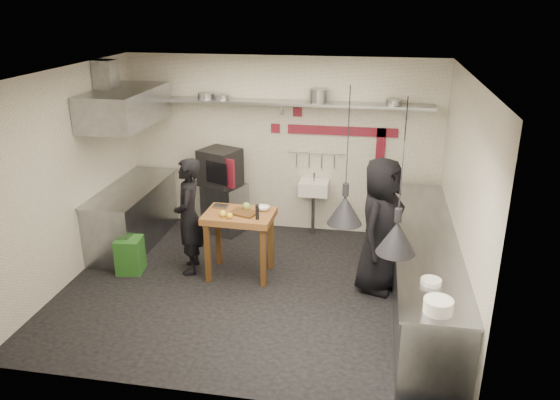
% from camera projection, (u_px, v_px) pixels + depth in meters
% --- Properties ---
extents(floor, '(5.00, 5.00, 0.00)m').
position_uv_depth(floor, '(254.00, 287.00, 7.26)').
color(floor, black).
rests_on(floor, ground).
extents(ceiling, '(5.00, 5.00, 0.00)m').
position_uv_depth(ceiling, '(250.00, 74.00, 6.27)').
color(ceiling, beige).
rests_on(ceiling, floor).
extents(wall_back, '(5.00, 0.04, 2.80)m').
position_uv_depth(wall_back, '(282.00, 145.00, 8.70)').
color(wall_back, silver).
rests_on(wall_back, floor).
extents(wall_front, '(5.00, 0.04, 2.80)m').
position_uv_depth(wall_front, '(200.00, 266.00, 4.83)').
color(wall_front, silver).
rests_on(wall_front, floor).
extents(wall_left, '(0.04, 4.20, 2.80)m').
position_uv_depth(wall_left, '(68.00, 177.00, 7.18)').
color(wall_left, silver).
rests_on(wall_left, floor).
extents(wall_right, '(0.04, 4.20, 2.80)m').
position_uv_depth(wall_right, '(462.00, 201.00, 6.35)').
color(wall_right, silver).
rests_on(wall_right, floor).
extents(red_band_horiz, '(1.70, 0.02, 0.14)m').
position_uv_depth(red_band_horiz, '(342.00, 131.00, 8.42)').
color(red_band_horiz, maroon).
rests_on(red_band_horiz, wall_back).
extents(red_band_vert, '(0.14, 0.02, 1.10)m').
position_uv_depth(red_band_vert, '(380.00, 163.00, 8.49)').
color(red_band_vert, maroon).
rests_on(red_band_vert, wall_back).
extents(red_tile_a, '(0.14, 0.02, 0.14)m').
position_uv_depth(red_tile_a, '(298.00, 112.00, 8.45)').
color(red_tile_a, maroon).
rests_on(red_tile_a, wall_back).
extents(red_tile_b, '(0.14, 0.02, 0.14)m').
position_uv_depth(red_tile_b, '(275.00, 128.00, 8.60)').
color(red_tile_b, maroon).
rests_on(red_tile_b, wall_back).
extents(back_shelf, '(4.60, 0.34, 0.04)m').
position_uv_depth(back_shelf, '(280.00, 102.00, 8.28)').
color(back_shelf, gray).
rests_on(back_shelf, wall_back).
extents(shelf_bracket_left, '(0.04, 0.06, 0.24)m').
position_uv_depth(shelf_bracket_left, '(165.00, 103.00, 8.77)').
color(shelf_bracket_left, gray).
rests_on(shelf_bracket_left, wall_back).
extents(shelf_bracket_mid, '(0.04, 0.06, 0.24)m').
position_uv_depth(shelf_bracket_mid, '(282.00, 107.00, 8.45)').
color(shelf_bracket_mid, gray).
rests_on(shelf_bracket_mid, wall_back).
extents(shelf_bracket_right, '(0.04, 0.06, 0.24)m').
position_uv_depth(shelf_bracket_right, '(407.00, 111.00, 8.14)').
color(shelf_bracket_right, gray).
rests_on(shelf_bracket_right, wall_back).
extents(pan_far_left, '(0.31, 0.31, 0.09)m').
position_uv_depth(pan_far_left, '(206.00, 96.00, 8.45)').
color(pan_far_left, gray).
rests_on(pan_far_left, back_shelf).
extents(pan_mid_left, '(0.28, 0.28, 0.07)m').
position_uv_depth(pan_mid_left, '(222.00, 97.00, 8.41)').
color(pan_mid_left, gray).
rests_on(pan_mid_left, back_shelf).
extents(stock_pot, '(0.33, 0.33, 0.20)m').
position_uv_depth(stock_pot, '(319.00, 96.00, 8.14)').
color(stock_pot, gray).
rests_on(stock_pot, back_shelf).
extents(pan_right, '(0.29, 0.29, 0.08)m').
position_uv_depth(pan_right, '(394.00, 102.00, 7.98)').
color(pan_right, gray).
rests_on(pan_right, back_shelf).
extents(oven_stand, '(0.75, 0.72, 0.80)m').
position_uv_depth(oven_stand, '(225.00, 208.00, 8.88)').
color(oven_stand, gray).
rests_on(oven_stand, floor).
extents(combi_oven, '(0.71, 0.69, 0.58)m').
position_uv_depth(combi_oven, '(220.00, 167.00, 8.65)').
color(combi_oven, black).
rests_on(combi_oven, oven_stand).
extents(oven_door, '(0.52, 0.24, 0.46)m').
position_uv_depth(oven_door, '(220.00, 172.00, 8.43)').
color(oven_door, maroon).
rests_on(oven_door, combi_oven).
extents(oven_glass, '(0.37, 0.17, 0.34)m').
position_uv_depth(oven_glass, '(217.00, 173.00, 8.36)').
color(oven_glass, black).
rests_on(oven_glass, oven_door).
extents(hand_sink, '(0.46, 0.34, 0.22)m').
position_uv_depth(hand_sink, '(314.00, 188.00, 8.66)').
color(hand_sink, white).
rests_on(hand_sink, wall_back).
extents(sink_tap, '(0.03, 0.03, 0.14)m').
position_uv_depth(sink_tap, '(314.00, 177.00, 8.60)').
color(sink_tap, gray).
rests_on(sink_tap, hand_sink).
extents(sink_drain, '(0.06, 0.06, 0.66)m').
position_uv_depth(sink_drain, '(313.00, 214.00, 8.78)').
color(sink_drain, gray).
rests_on(sink_drain, floor).
extents(utensil_rail, '(0.90, 0.02, 0.02)m').
position_uv_depth(utensil_rail, '(316.00, 153.00, 8.60)').
color(utensil_rail, gray).
rests_on(utensil_rail, wall_back).
extents(counter_right, '(0.70, 3.80, 0.90)m').
position_uv_depth(counter_right, '(423.00, 271.00, 6.74)').
color(counter_right, gray).
rests_on(counter_right, floor).
extents(counter_right_top, '(0.76, 3.90, 0.03)m').
position_uv_depth(counter_right_top, '(427.00, 237.00, 6.58)').
color(counter_right_top, gray).
rests_on(counter_right_top, counter_right).
extents(plate_stack, '(0.29, 0.29, 0.13)m').
position_uv_depth(plate_stack, '(438.00, 306.00, 4.96)').
color(plate_stack, white).
rests_on(plate_stack, counter_right_top).
extents(small_bowl_right, '(0.24, 0.24, 0.05)m').
position_uv_depth(small_bowl_right, '(431.00, 282.00, 5.46)').
color(small_bowl_right, white).
rests_on(small_bowl_right, counter_right_top).
extents(counter_left, '(0.70, 1.90, 0.90)m').
position_uv_depth(counter_left, '(133.00, 216.00, 8.42)').
color(counter_left, gray).
rests_on(counter_left, floor).
extents(counter_left_top, '(0.76, 2.00, 0.03)m').
position_uv_depth(counter_left_top, '(130.00, 188.00, 8.26)').
color(counter_left_top, gray).
rests_on(counter_left_top, counter_left).
extents(extractor_hood, '(0.78, 1.60, 0.50)m').
position_uv_depth(extractor_hood, '(125.00, 107.00, 7.81)').
color(extractor_hood, gray).
rests_on(extractor_hood, ceiling).
extents(hood_duct, '(0.28, 0.28, 0.50)m').
position_uv_depth(hood_duct, '(106.00, 78.00, 7.71)').
color(hood_duct, gray).
rests_on(hood_duct, ceiling).
extents(green_bin, '(0.39, 0.39, 0.50)m').
position_uv_depth(green_bin, '(130.00, 255.00, 7.60)').
color(green_bin, '#266021').
rests_on(green_bin, floor).
extents(prep_table, '(0.94, 0.66, 0.92)m').
position_uv_depth(prep_table, '(240.00, 244.00, 7.44)').
color(prep_table, brown).
rests_on(prep_table, floor).
extents(cutting_board, '(0.40, 0.34, 0.02)m').
position_uv_depth(cutting_board, '(243.00, 213.00, 7.25)').
color(cutting_board, '#533316').
rests_on(cutting_board, prep_table).
extents(pepper_mill, '(0.05, 0.05, 0.20)m').
position_uv_depth(pepper_mill, '(257.00, 212.00, 7.04)').
color(pepper_mill, black).
rests_on(pepper_mill, prep_table).
extents(lemon_a, '(0.11, 0.11, 0.09)m').
position_uv_depth(lemon_a, '(223.00, 214.00, 7.15)').
color(lemon_a, yellow).
rests_on(lemon_a, prep_table).
extents(lemon_b, '(0.10, 0.10, 0.08)m').
position_uv_depth(lemon_b, '(230.00, 216.00, 7.09)').
color(lemon_b, yellow).
rests_on(lemon_b, prep_table).
extents(veg_ball, '(0.14, 0.14, 0.11)m').
position_uv_depth(veg_ball, '(246.00, 206.00, 7.37)').
color(veg_ball, '#7B9C44').
rests_on(veg_ball, prep_table).
extents(steel_tray, '(0.21, 0.15, 0.03)m').
position_uv_depth(steel_tray, '(221.00, 206.00, 7.47)').
color(steel_tray, gray).
rests_on(steel_tray, prep_table).
extents(bowl, '(0.23, 0.23, 0.06)m').
position_uv_depth(bowl, '(263.00, 208.00, 7.37)').
color(bowl, white).
rests_on(bowl, prep_table).
extents(heat_lamp_near, '(0.50, 0.50, 1.51)m').
position_uv_depth(heat_lamp_near, '(347.00, 157.00, 5.74)').
color(heat_lamp_near, black).
rests_on(heat_lamp_near, ceiling).
extents(heat_lamp_far, '(0.44, 0.44, 1.54)m').
position_uv_depth(heat_lamp_far, '(401.00, 179.00, 5.13)').
color(heat_lamp_far, black).
rests_on(heat_lamp_far, ceiling).
extents(chef_left, '(0.51, 0.67, 1.64)m').
position_uv_depth(chef_left, '(189.00, 216.00, 7.44)').
color(chef_left, black).
rests_on(chef_left, floor).
extents(chef_right, '(0.85, 1.02, 1.79)m').
position_uv_depth(chef_right, '(380.00, 225.00, 6.95)').
color(chef_right, black).
rests_on(chef_right, floor).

